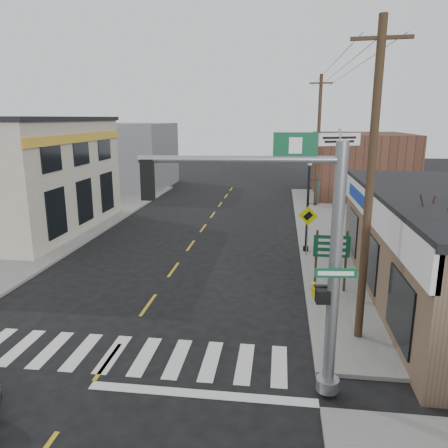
# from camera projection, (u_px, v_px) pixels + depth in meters

# --- Properties ---
(ground) EXTENTS (140.00, 140.00, 0.00)m
(ground) POSITION_uv_depth(u_px,v_px,m) (108.00, 361.00, 12.82)
(ground) COLOR black
(ground) RESTS_ON ground
(sidewalk_right) EXTENTS (6.00, 38.00, 0.13)m
(sidewalk_right) POSITION_uv_depth(u_px,v_px,m) (353.00, 245.00, 24.20)
(sidewalk_right) COLOR slate
(sidewalk_right) RESTS_ON ground
(sidewalk_left) EXTENTS (6.00, 38.00, 0.13)m
(sidewalk_left) POSITION_uv_depth(u_px,v_px,m) (48.00, 234.00, 26.46)
(sidewalk_left) COLOR slate
(sidewalk_left) RESTS_ON ground
(center_line) EXTENTS (0.12, 56.00, 0.01)m
(center_line) POSITION_uv_depth(u_px,v_px,m) (173.00, 270.00, 20.53)
(center_line) COLOR gold
(center_line) RESTS_ON ground
(crosswalk) EXTENTS (11.00, 2.20, 0.01)m
(crosswalk) POSITION_uv_depth(u_px,v_px,m) (113.00, 354.00, 13.21)
(crosswalk) COLOR silver
(crosswalk) RESTS_ON ground
(bldg_distant_right) EXTENTS (8.00, 10.00, 5.60)m
(bldg_distant_right) POSITION_uv_depth(u_px,v_px,m) (360.00, 165.00, 39.55)
(bldg_distant_right) COLOR #513225
(bldg_distant_right) RESTS_ON ground
(bldg_distant_left) EXTENTS (9.00, 10.00, 6.40)m
(bldg_distant_left) POSITION_uv_depth(u_px,v_px,m) (124.00, 156.00, 44.27)
(bldg_distant_left) COLOR slate
(bldg_distant_left) RESTS_ON ground
(traffic_signal_pole) EXTENTS (5.14, 0.39, 6.52)m
(traffic_signal_pole) POSITION_uv_depth(u_px,v_px,m) (303.00, 245.00, 10.44)
(traffic_signal_pole) COLOR gray
(traffic_signal_pole) RESTS_ON sidewalk_right
(guide_sign) EXTENTS (1.43, 0.13, 2.50)m
(guide_sign) POSITION_uv_depth(u_px,v_px,m) (331.00, 252.00, 17.34)
(guide_sign) COLOR #412E1E
(guide_sign) RESTS_ON sidewalk_right
(fire_hydrant) EXTENTS (0.20, 0.20, 0.63)m
(fire_hydrant) POSITION_uv_depth(u_px,v_px,m) (314.00, 289.00, 17.00)
(fire_hydrant) COLOR gold
(fire_hydrant) RESTS_ON sidewalk_right
(ped_crossing_sign) EXTENTS (0.99, 0.07, 2.55)m
(ped_crossing_sign) POSITION_uv_depth(u_px,v_px,m) (308.00, 222.00, 21.90)
(ped_crossing_sign) COLOR gray
(ped_crossing_sign) RESTS_ON sidewalk_right
(lamp_post) EXTENTS (0.61, 0.48, 4.72)m
(lamp_post) POSITION_uv_depth(u_px,v_px,m) (309.00, 200.00, 22.32)
(lamp_post) COLOR black
(lamp_post) RESTS_ON sidewalk_right
(dance_center_sign) EXTENTS (2.90, 0.18, 6.16)m
(dance_center_sign) POSITION_uv_depth(u_px,v_px,m) (339.00, 153.00, 27.42)
(dance_center_sign) COLOR gray
(dance_center_sign) RESTS_ON sidewalk_right
(shrub_front) EXTENTS (1.21, 1.21, 0.91)m
(shrub_front) POSITION_uv_depth(u_px,v_px,m) (418.00, 329.00, 13.52)
(shrub_front) COLOR #1B3317
(shrub_front) RESTS_ON sidewalk_right
(shrub_back) EXTENTS (1.21, 1.21, 0.91)m
(shrub_back) POSITION_uv_depth(u_px,v_px,m) (423.00, 272.00, 18.53)
(shrub_back) COLOR black
(shrub_back) RESTS_ON sidewalk_right
(utility_pole_near) EXTENTS (1.67, 0.25, 9.58)m
(utility_pole_near) POSITION_uv_depth(u_px,v_px,m) (370.00, 184.00, 12.88)
(utility_pole_near) COLOR #463521
(utility_pole_near) RESTS_ON sidewalk_right
(utility_pole_far) EXTENTS (1.74, 0.26, 10.00)m
(utility_pole_far) POSITION_uv_depth(u_px,v_px,m) (318.00, 140.00, 33.70)
(utility_pole_far) COLOR #472F1F
(utility_pole_far) RESTS_ON sidewalk_right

